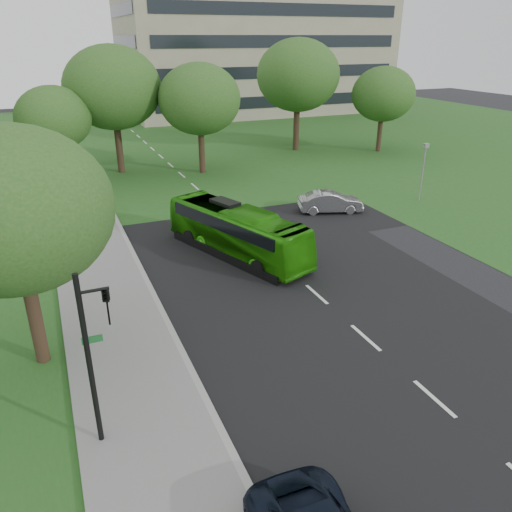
{
  "coord_description": "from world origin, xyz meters",
  "views": [
    {
      "loc": [
        -10.7,
        -15.95,
        11.11
      ],
      "look_at": [
        -2.29,
        3.92,
        1.6
      ],
      "focal_mm": 35.0,
      "sensor_mm": 36.0,
      "label": 1
    }
  ],
  "objects_px": {
    "tree_park_c": "(199,99)",
    "tree_park_d": "(298,75)",
    "sedan": "(330,202)",
    "traffic_light": "(94,349)",
    "tree_park_e": "(383,94)",
    "tree_park_b": "(113,88)",
    "bus": "(237,231)",
    "tree_park_a": "(54,118)",
    "tree_side_near": "(13,210)",
    "office_building": "(254,27)",
    "camera_pole": "(424,164)"
  },
  "relations": [
    {
      "from": "tree_park_c",
      "to": "tree_park_b",
      "type": "bearing_deg",
      "value": 155.83
    },
    {
      "from": "traffic_light",
      "to": "tree_park_e",
      "type": "bearing_deg",
      "value": 64.13
    },
    {
      "from": "tree_park_c",
      "to": "sedan",
      "type": "distance_m",
      "value": 15.74
    },
    {
      "from": "tree_park_c",
      "to": "sedan",
      "type": "height_order",
      "value": "tree_park_c"
    },
    {
      "from": "bus",
      "to": "tree_park_c",
      "type": "bearing_deg",
      "value": 58.31
    },
    {
      "from": "office_building",
      "to": "tree_park_d",
      "type": "bearing_deg",
      "value": -104.63
    },
    {
      "from": "tree_park_a",
      "to": "tree_park_c",
      "type": "distance_m",
      "value": 11.74
    },
    {
      "from": "tree_park_a",
      "to": "bus",
      "type": "xyz_separation_m",
      "value": [
        7.96,
        -19.29,
        -3.9
      ]
    },
    {
      "from": "tree_park_b",
      "to": "tree_park_d",
      "type": "height_order",
      "value": "tree_park_d"
    },
    {
      "from": "tree_park_c",
      "to": "tree_park_d",
      "type": "relative_size",
      "value": 0.83
    },
    {
      "from": "tree_park_a",
      "to": "tree_side_near",
      "type": "distance_m",
      "value": 25.88
    },
    {
      "from": "tree_park_d",
      "to": "tree_park_e",
      "type": "xyz_separation_m",
      "value": [
        7.75,
        -3.93,
        -1.76
      ]
    },
    {
      "from": "tree_park_c",
      "to": "tree_park_d",
      "type": "xyz_separation_m",
      "value": [
        12.05,
        5.37,
        1.25
      ]
    },
    {
      "from": "tree_park_a",
      "to": "tree_park_c",
      "type": "bearing_deg",
      "value": -5.22
    },
    {
      "from": "tree_park_e",
      "to": "bus",
      "type": "distance_m",
      "value": 30.94
    },
    {
      "from": "tree_park_a",
      "to": "sedan",
      "type": "bearing_deg",
      "value": -42.32
    },
    {
      "from": "tree_park_c",
      "to": "tree_park_d",
      "type": "height_order",
      "value": "tree_park_d"
    },
    {
      "from": "tree_park_d",
      "to": "tree_park_b",
      "type": "bearing_deg",
      "value": -172.7
    },
    {
      "from": "office_building",
      "to": "sedan",
      "type": "relative_size",
      "value": 9.17
    },
    {
      "from": "tree_park_c",
      "to": "bus",
      "type": "relative_size",
      "value": 0.96
    },
    {
      "from": "tree_park_e",
      "to": "tree_side_near",
      "type": "bearing_deg",
      "value": -142.23
    },
    {
      "from": "tree_park_a",
      "to": "bus",
      "type": "height_order",
      "value": "tree_park_a"
    },
    {
      "from": "camera_pole",
      "to": "tree_park_d",
      "type": "bearing_deg",
      "value": 103.35
    },
    {
      "from": "tree_park_d",
      "to": "tree_side_near",
      "type": "relative_size",
      "value": 1.28
    },
    {
      "from": "tree_park_b",
      "to": "tree_park_e",
      "type": "xyz_separation_m",
      "value": [
        26.43,
        -1.53,
        -1.41
      ]
    },
    {
      "from": "bus",
      "to": "camera_pole",
      "type": "xyz_separation_m",
      "value": [
        15.96,
        4.06,
        1.35
      ]
    },
    {
      "from": "tree_park_d",
      "to": "sedan",
      "type": "relative_size",
      "value": 2.54
    },
    {
      "from": "tree_park_e",
      "to": "sedan",
      "type": "bearing_deg",
      "value": -134.3
    },
    {
      "from": "tree_park_c",
      "to": "bus",
      "type": "bearing_deg",
      "value": -101.41
    },
    {
      "from": "tree_park_c",
      "to": "camera_pole",
      "type": "distance_m",
      "value": 19.09
    },
    {
      "from": "tree_park_d",
      "to": "tree_park_a",
      "type": "bearing_deg",
      "value": -169.71
    },
    {
      "from": "tree_park_c",
      "to": "tree_park_e",
      "type": "relative_size",
      "value": 1.09
    },
    {
      "from": "tree_park_d",
      "to": "tree_park_e",
      "type": "bearing_deg",
      "value": -26.87
    },
    {
      "from": "tree_park_b",
      "to": "tree_side_near",
      "type": "bearing_deg",
      "value": -104.81
    },
    {
      "from": "tree_side_near",
      "to": "traffic_light",
      "type": "relative_size",
      "value": 1.55
    },
    {
      "from": "tree_park_a",
      "to": "tree_park_d",
      "type": "bearing_deg",
      "value": 10.29
    },
    {
      "from": "tree_park_e",
      "to": "traffic_light",
      "type": "xyz_separation_m",
      "value": [
        -32.09,
        -31.27,
        -2.47
      ]
    },
    {
      "from": "tree_side_near",
      "to": "office_building",
      "type": "bearing_deg",
      "value": 60.71
    },
    {
      "from": "tree_park_d",
      "to": "traffic_light",
      "type": "distance_m",
      "value": 43.01
    },
    {
      "from": "sedan",
      "to": "traffic_light",
      "type": "xyz_separation_m",
      "value": [
        -17.1,
        -15.92,
        2.57
      ]
    },
    {
      "from": "tree_park_b",
      "to": "bus",
      "type": "bearing_deg",
      "value": -82.09
    },
    {
      "from": "tree_park_a",
      "to": "tree_park_d",
      "type": "distance_m",
      "value": 24.19
    },
    {
      "from": "tree_park_c",
      "to": "camera_pole",
      "type": "xyz_separation_m",
      "value": [
        12.28,
        -14.16,
        -3.58
      ]
    },
    {
      "from": "tree_park_c",
      "to": "traffic_light",
      "type": "distance_m",
      "value": 32.4
    },
    {
      "from": "tree_park_e",
      "to": "tree_park_b",
      "type": "bearing_deg",
      "value": 176.68
    },
    {
      "from": "office_building",
      "to": "sedan",
      "type": "xyz_separation_m",
      "value": [
        -15.18,
        -49.71,
        -11.78
      ]
    },
    {
      "from": "tree_park_e",
      "to": "tree_side_near",
      "type": "xyz_separation_m",
      "value": [
        -33.74,
        -26.14,
        0.14
      ]
    },
    {
      "from": "traffic_light",
      "to": "tree_park_b",
      "type": "bearing_deg",
      "value": 100.07
    },
    {
      "from": "tree_park_e",
      "to": "traffic_light",
      "type": "distance_m",
      "value": 44.88
    },
    {
      "from": "office_building",
      "to": "tree_side_near",
      "type": "bearing_deg",
      "value": -119.29
    }
  ]
}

